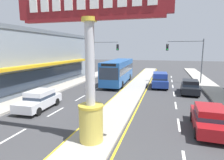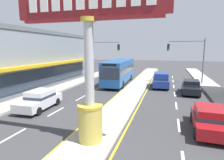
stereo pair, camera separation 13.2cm
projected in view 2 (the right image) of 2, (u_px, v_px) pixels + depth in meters
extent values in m
cube|color=#A39E93|center=(133.00, 91.00, 21.77)|extent=(2.49, 52.00, 0.14)
cube|color=#ADA89E|center=(55.00, 89.00, 22.42)|extent=(2.39, 60.00, 0.18)
cube|color=silver|center=(12.00, 136.00, 10.58)|extent=(0.14, 2.20, 0.01)
cube|color=silver|center=(56.00, 112.00, 14.74)|extent=(0.14, 2.20, 0.01)
cube|color=silver|center=(81.00, 98.00, 18.90)|extent=(0.14, 2.20, 0.01)
cube|color=silver|center=(97.00, 89.00, 23.06)|extent=(0.14, 2.20, 0.01)
cube|color=silver|center=(108.00, 83.00, 27.22)|extent=(0.14, 2.20, 0.01)
cube|color=silver|center=(116.00, 78.00, 31.38)|extent=(0.14, 2.20, 0.01)
cube|color=silver|center=(122.00, 75.00, 35.54)|extent=(0.14, 2.20, 0.01)
cube|color=silver|center=(179.00, 125.00, 12.18)|extent=(0.14, 2.20, 0.01)
cube|color=silver|center=(176.00, 105.00, 16.34)|extent=(0.14, 2.20, 0.01)
cube|color=silver|center=(175.00, 94.00, 20.49)|extent=(0.14, 2.20, 0.01)
cube|color=silver|center=(174.00, 86.00, 24.65)|extent=(0.14, 2.20, 0.01)
cube|color=silver|center=(173.00, 81.00, 28.81)|extent=(0.14, 2.20, 0.01)
cube|color=silver|center=(173.00, 77.00, 32.97)|extent=(0.14, 2.20, 0.01)
cube|color=yellow|center=(121.00, 91.00, 22.18)|extent=(0.12, 52.00, 0.01)
cube|color=yellow|center=(146.00, 92.00, 21.38)|extent=(0.12, 52.00, 0.01)
cylinder|color=gold|center=(90.00, 124.00, 9.69)|extent=(1.23, 1.23, 1.81)
cylinder|color=gold|center=(90.00, 106.00, 9.54)|extent=(1.29, 1.29, 0.12)
cylinder|color=#B7B7BC|center=(89.00, 64.00, 9.19)|extent=(0.47, 0.47, 4.38)
cylinder|color=gold|center=(88.00, 19.00, 8.85)|extent=(0.75, 0.75, 0.20)
cube|color=maroon|center=(88.00, 1.00, 8.71)|extent=(7.62, 0.24, 1.46)
cube|color=maroon|center=(88.00, 19.00, 8.84)|extent=(7.01, 0.29, 0.16)
cube|color=white|center=(33.00, 4.00, 9.39)|extent=(0.41, 0.06, 0.80)
cube|color=white|center=(44.00, 3.00, 9.21)|extent=(0.41, 0.06, 0.80)
cube|color=white|center=(55.00, 3.00, 9.03)|extent=(0.41, 0.06, 0.80)
cube|color=white|center=(68.00, 2.00, 8.84)|extent=(0.41, 0.06, 0.80)
cube|color=white|center=(80.00, 1.00, 8.66)|extent=(0.41, 0.06, 0.80)
cube|color=white|center=(93.00, 0.00, 8.48)|extent=(0.41, 0.06, 0.80)
cube|color=gray|center=(13.00, 61.00, 24.30)|extent=(9.33, 25.60, 6.71)
cube|color=slate|center=(11.00, 32.00, 23.72)|extent=(9.52, 26.12, 0.45)
cube|color=gold|center=(48.00, 64.00, 22.92)|extent=(0.90, 21.76, 0.30)
cube|color=#283342|center=(45.00, 76.00, 23.28)|extent=(0.08, 20.99, 2.00)
cylinder|color=slate|center=(91.00, 60.00, 30.34)|extent=(0.16, 0.16, 6.20)
cylinder|color=slate|center=(105.00, 42.00, 29.23)|extent=(4.62, 0.12, 0.12)
cube|color=black|center=(119.00, 47.00, 28.56)|extent=(0.32, 0.24, 0.92)
sphere|color=black|center=(118.00, 45.00, 28.37)|extent=(0.17, 0.17, 0.17)
sphere|color=black|center=(118.00, 47.00, 28.42)|extent=(0.17, 0.17, 0.17)
sphere|color=#19D83F|center=(118.00, 49.00, 28.47)|extent=(0.17, 0.17, 0.17)
cylinder|color=slate|center=(203.00, 62.00, 25.36)|extent=(0.16, 0.16, 6.20)
cylinder|color=slate|center=(186.00, 41.00, 25.55)|extent=(4.62, 0.12, 0.12)
cube|color=black|center=(168.00, 47.00, 26.19)|extent=(0.32, 0.24, 0.92)
sphere|color=black|center=(168.00, 45.00, 26.01)|extent=(0.17, 0.17, 0.17)
sphere|color=black|center=(168.00, 47.00, 26.06)|extent=(0.17, 0.17, 0.17)
sphere|color=#19D83F|center=(168.00, 49.00, 26.10)|extent=(0.17, 0.17, 0.17)
cube|color=#1E5199|center=(119.00, 71.00, 26.74)|extent=(2.95, 11.29, 2.90)
cube|color=#283342|center=(119.00, 69.00, 26.70)|extent=(2.96, 11.07, 0.90)
cube|color=#283342|center=(109.00, 74.00, 21.39)|extent=(2.30, 0.17, 1.40)
cube|color=black|center=(109.00, 65.00, 21.23)|extent=(1.75, 0.15, 0.30)
cylinder|color=black|center=(123.00, 85.00, 23.36)|extent=(0.32, 0.97, 0.96)
cylinder|color=black|center=(105.00, 84.00, 23.92)|extent=(0.32, 0.97, 0.96)
cylinder|color=black|center=(130.00, 77.00, 29.46)|extent=(0.32, 0.97, 0.96)
cylinder|color=black|center=(116.00, 77.00, 30.03)|extent=(0.32, 0.97, 0.96)
cube|color=black|center=(191.00, 88.00, 20.58)|extent=(2.00, 4.39, 0.66)
cube|color=black|center=(191.00, 83.00, 20.32)|extent=(1.67, 2.23, 0.60)
cube|color=#283342|center=(191.00, 85.00, 20.34)|extent=(1.70, 2.26, 0.24)
cylinder|color=black|center=(183.00, 88.00, 22.13)|extent=(0.25, 0.63, 0.62)
cylinder|color=black|center=(198.00, 89.00, 21.59)|extent=(0.25, 0.63, 0.62)
cylinder|color=black|center=(183.00, 93.00, 19.66)|extent=(0.25, 0.63, 0.62)
cylinder|color=black|center=(200.00, 94.00, 19.12)|extent=(0.25, 0.63, 0.62)
cube|color=navy|center=(161.00, 82.00, 23.95)|extent=(2.15, 4.70, 0.80)
cube|color=navy|center=(161.00, 76.00, 23.64)|extent=(1.83, 2.94, 0.80)
cube|color=#283342|center=(161.00, 78.00, 23.68)|extent=(1.87, 2.97, 0.24)
cylinder|color=black|center=(154.00, 83.00, 25.57)|extent=(0.26, 0.69, 0.68)
cylinder|color=black|center=(167.00, 83.00, 25.17)|extent=(0.26, 0.69, 0.68)
cylinder|color=black|center=(153.00, 87.00, 22.84)|extent=(0.26, 0.69, 0.68)
cylinder|color=black|center=(168.00, 87.00, 22.44)|extent=(0.26, 0.69, 0.68)
cube|color=silver|center=(39.00, 102.00, 15.30)|extent=(1.97, 4.38, 0.66)
cube|color=silver|center=(40.00, 94.00, 15.36)|extent=(1.66, 2.23, 0.60)
cube|color=#283342|center=(40.00, 96.00, 15.39)|extent=(1.69, 2.25, 0.24)
cylinder|color=black|center=(38.00, 111.00, 13.88)|extent=(0.25, 0.63, 0.62)
cylinder|color=black|center=(20.00, 110.00, 14.26)|extent=(0.25, 0.63, 0.62)
cylinder|color=black|center=(57.00, 102.00, 16.44)|extent=(0.25, 0.63, 0.62)
cylinder|color=black|center=(41.00, 100.00, 16.82)|extent=(0.25, 0.63, 0.62)
cube|color=maroon|center=(209.00, 121.00, 11.17)|extent=(1.91, 4.36, 0.66)
cube|color=maroon|center=(210.00, 112.00, 10.91)|extent=(1.62, 2.20, 0.60)
cube|color=#283342|center=(210.00, 115.00, 10.94)|extent=(1.66, 2.23, 0.24)
cylinder|color=black|center=(192.00, 117.00, 12.72)|extent=(0.24, 0.63, 0.62)
cylinder|color=black|center=(219.00, 120.00, 12.21)|extent=(0.24, 0.63, 0.62)
cylinder|color=black|center=(196.00, 134.00, 10.23)|extent=(0.24, 0.63, 0.62)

